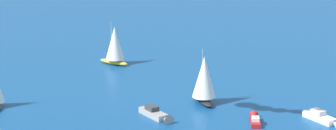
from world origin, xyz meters
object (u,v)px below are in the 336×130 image
Objects in this scene: motorboat_offshore at (157,115)px; sailboat_ahead at (115,45)px; sailboat_mid_cluster at (204,79)px; motorboat_near_centre at (255,120)px; motorboat_outer_ring_b at (324,119)px.

sailboat_ahead is at bearing 162.68° from motorboat_offshore.
motorboat_offshore is 14.80m from sailboat_mid_cluster.
motorboat_offshore is at bearing -79.70° from sailboat_mid_cluster.
motorboat_outer_ring_b is (7.75, 11.89, 0.18)m from motorboat_near_centre.
sailboat_mid_cluster reaches higher than motorboat_near_centre.
sailboat_mid_cluster is (39.40, 0.71, 0.27)m from sailboat_ahead.
sailboat_mid_cluster is 27.39m from motorboat_outer_ring_b.
sailboat_mid_cluster is at bearing -173.84° from motorboat_near_centre.
sailboat_mid_cluster reaches higher than motorboat_outer_ring_b.
motorboat_offshore is 0.83× the size of sailboat_ahead.
sailboat_mid_cluster is (-2.50, 13.78, 4.79)m from motorboat_offshore.
sailboat_mid_cluster is at bearing 100.30° from motorboat_offshore.
sailboat_mid_cluster is 1.28× the size of motorboat_outer_ring_b.
motorboat_near_centre is 16.41m from sailboat_mid_cluster.
sailboat_ahead is (-41.91, 13.07, 4.52)m from motorboat_offshore.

